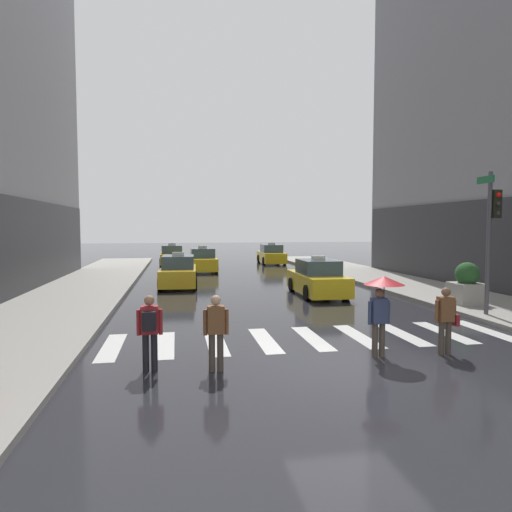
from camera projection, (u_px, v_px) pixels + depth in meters
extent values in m
plane|color=#26262B|center=(354.00, 372.00, 9.66)|extent=(160.00, 160.00, 0.00)
cube|color=silver|center=(112.00, 347.00, 11.67)|extent=(0.50, 2.80, 0.01)
cube|color=silver|center=(165.00, 345.00, 11.90)|extent=(0.50, 2.80, 0.01)
cube|color=silver|center=(216.00, 342.00, 12.14)|extent=(0.50, 2.80, 0.01)
cube|color=silver|center=(265.00, 340.00, 12.37)|extent=(0.50, 2.80, 0.01)
cube|color=silver|center=(312.00, 338.00, 12.61)|extent=(0.50, 2.80, 0.01)
cube|color=silver|center=(358.00, 336.00, 12.85)|extent=(0.50, 2.80, 0.01)
cube|color=silver|center=(402.00, 334.00, 13.08)|extent=(0.50, 2.80, 0.01)
cube|color=silver|center=(444.00, 332.00, 13.32)|extent=(0.50, 2.80, 0.01)
cube|color=silver|center=(485.00, 330.00, 13.55)|extent=(0.50, 2.80, 0.01)
cylinder|color=#47474C|center=(488.00, 244.00, 15.17)|extent=(0.14, 0.14, 4.80)
cube|color=black|center=(495.00, 204.00, 15.12)|extent=(0.30, 0.26, 0.95)
sphere|color=red|center=(499.00, 195.00, 14.97)|extent=(0.17, 0.17, 0.17)
sphere|color=#28231E|center=(498.00, 204.00, 14.99)|extent=(0.17, 0.17, 0.17)
sphere|color=#28231E|center=(498.00, 213.00, 15.01)|extent=(0.17, 0.17, 0.17)
cube|color=#196638|center=(485.00, 180.00, 15.20)|extent=(0.04, 0.84, 0.24)
cube|color=yellow|center=(317.00, 283.00, 20.53)|extent=(1.85, 4.52, 0.84)
cube|color=#384C5B|center=(318.00, 267.00, 20.38)|extent=(1.62, 2.12, 0.64)
cube|color=silver|center=(318.00, 258.00, 20.35)|extent=(0.60, 0.25, 0.18)
cylinder|color=black|center=(292.00, 285.00, 21.73)|extent=(0.23, 0.66, 0.66)
cylinder|color=black|center=(326.00, 284.00, 22.01)|extent=(0.23, 0.66, 0.66)
cylinder|color=black|center=(307.00, 293.00, 19.07)|extent=(0.23, 0.66, 0.66)
cylinder|color=black|center=(346.00, 292.00, 19.35)|extent=(0.23, 0.66, 0.66)
cube|color=#F2EAB2|center=(292.00, 277.00, 22.65)|extent=(0.20, 0.04, 0.14)
cube|color=#F2EAB2|center=(316.00, 276.00, 22.86)|extent=(0.20, 0.04, 0.14)
cube|color=gold|center=(178.00, 276.00, 23.58)|extent=(1.98, 4.57, 0.84)
cube|color=#384C5B|center=(178.00, 262.00, 23.43)|extent=(1.69, 2.16, 0.64)
cube|color=silver|center=(178.00, 254.00, 23.40)|extent=(0.61, 0.26, 0.18)
cylinder|color=black|center=(164.00, 277.00, 24.81)|extent=(0.25, 0.67, 0.66)
cylinder|color=black|center=(195.00, 277.00, 25.04)|extent=(0.25, 0.67, 0.66)
cylinder|color=black|center=(160.00, 283.00, 22.14)|extent=(0.25, 0.67, 0.66)
cylinder|color=black|center=(195.00, 283.00, 22.37)|extent=(0.25, 0.67, 0.66)
cube|color=#F2EAB2|center=(169.00, 271.00, 25.74)|extent=(0.20, 0.05, 0.14)
cube|color=#F2EAB2|center=(191.00, 271.00, 25.90)|extent=(0.20, 0.05, 0.14)
cube|color=yellow|center=(202.00, 263.00, 31.60)|extent=(1.84, 4.51, 0.84)
cube|color=#384C5B|center=(202.00, 253.00, 31.45)|extent=(1.62, 2.11, 0.64)
cube|color=silver|center=(202.00, 247.00, 31.42)|extent=(0.60, 0.24, 0.18)
cylinder|color=black|center=(189.00, 265.00, 32.78)|extent=(0.23, 0.66, 0.66)
cylinder|color=black|center=(213.00, 265.00, 33.09)|extent=(0.23, 0.66, 0.66)
cylinder|color=black|center=(191.00, 268.00, 30.13)|extent=(0.23, 0.66, 0.66)
cylinder|color=black|center=(216.00, 268.00, 30.44)|extent=(0.23, 0.66, 0.66)
cube|color=#F2EAB2|center=(192.00, 260.00, 33.71)|extent=(0.20, 0.04, 0.14)
cube|color=#F2EAB2|center=(209.00, 260.00, 33.94)|extent=(0.20, 0.04, 0.14)
cube|color=gold|center=(172.00, 258.00, 36.65)|extent=(1.85, 4.52, 0.84)
cube|color=#384C5B|center=(172.00, 249.00, 36.50)|extent=(1.62, 2.12, 0.64)
cube|color=silver|center=(172.00, 244.00, 36.48)|extent=(0.60, 0.25, 0.18)
cylinder|color=black|center=(162.00, 260.00, 37.83)|extent=(0.23, 0.66, 0.66)
cylinder|color=black|center=(182.00, 260.00, 38.15)|extent=(0.23, 0.66, 0.66)
cylinder|color=black|center=(161.00, 263.00, 35.18)|extent=(0.23, 0.66, 0.66)
cylinder|color=black|center=(183.00, 262.00, 35.50)|extent=(0.23, 0.66, 0.66)
cube|color=#F2EAB2|center=(164.00, 256.00, 38.75)|extent=(0.20, 0.04, 0.14)
cube|color=#F2EAB2|center=(179.00, 256.00, 38.99)|extent=(0.20, 0.04, 0.14)
cube|color=yellow|center=(271.00, 257.00, 38.13)|extent=(1.91, 4.54, 0.84)
cube|color=#384C5B|center=(271.00, 248.00, 37.98)|extent=(1.65, 2.14, 0.64)
cube|color=silver|center=(272.00, 244.00, 37.95)|extent=(0.61, 0.25, 0.18)
cylinder|color=black|center=(259.00, 259.00, 39.34)|extent=(0.24, 0.67, 0.66)
cylinder|color=black|center=(278.00, 259.00, 39.60)|extent=(0.24, 0.67, 0.66)
cylinder|color=black|center=(264.00, 261.00, 36.68)|extent=(0.24, 0.67, 0.66)
cylinder|color=black|center=(285.00, 261.00, 36.94)|extent=(0.24, 0.67, 0.66)
cube|color=#F2EAB2|center=(260.00, 255.00, 40.27)|extent=(0.20, 0.04, 0.14)
cube|color=#F2EAB2|center=(273.00, 255.00, 40.46)|extent=(0.20, 0.04, 0.14)
cylinder|color=#473D33|center=(375.00, 340.00, 10.75)|extent=(0.14, 0.14, 0.82)
cylinder|color=#473D33|center=(382.00, 340.00, 10.78)|extent=(0.14, 0.14, 0.82)
cube|color=#2D3856|center=(379.00, 311.00, 10.72)|extent=(0.36, 0.24, 0.60)
sphere|color=brown|center=(379.00, 293.00, 10.69)|extent=(0.22, 0.22, 0.22)
cylinder|color=#2D3856|center=(370.00, 313.00, 10.68)|extent=(0.09, 0.09, 0.55)
cylinder|color=#2D3856|center=(388.00, 312.00, 10.76)|extent=(0.09, 0.09, 0.55)
cylinder|color=#4C4C4C|center=(384.00, 298.00, 10.72)|extent=(0.02, 0.02, 1.00)
cone|color=maroon|center=(384.00, 280.00, 10.69)|extent=(0.96, 0.96, 0.20)
cylinder|color=black|center=(146.00, 353.00, 9.68)|extent=(0.14, 0.14, 0.82)
cylinder|color=black|center=(154.00, 352.00, 9.71)|extent=(0.14, 0.14, 0.82)
cube|color=maroon|center=(150.00, 320.00, 9.65)|extent=(0.36, 0.24, 0.60)
sphere|color=#9E7051|center=(149.00, 300.00, 9.62)|extent=(0.22, 0.22, 0.22)
cylinder|color=maroon|center=(139.00, 323.00, 9.62)|extent=(0.09, 0.09, 0.55)
cylinder|color=maroon|center=(161.00, 322.00, 9.70)|extent=(0.09, 0.09, 0.55)
cube|color=black|center=(149.00, 321.00, 9.43)|extent=(0.28, 0.18, 0.40)
cylinder|color=#473D33|center=(441.00, 338.00, 10.94)|extent=(0.14, 0.14, 0.82)
cylinder|color=#473D33|center=(448.00, 338.00, 10.98)|extent=(0.14, 0.14, 0.82)
cube|color=brown|center=(446.00, 309.00, 10.91)|extent=(0.36, 0.24, 0.60)
sphere|color=brown|center=(446.00, 292.00, 10.89)|extent=(0.22, 0.22, 0.22)
cylinder|color=brown|center=(437.00, 311.00, 10.88)|extent=(0.09, 0.09, 0.55)
cylinder|color=brown|center=(454.00, 311.00, 10.96)|extent=(0.09, 0.09, 0.55)
cube|color=maroon|center=(456.00, 320.00, 10.98)|extent=(0.10, 0.20, 0.28)
cylinder|color=#473D33|center=(212.00, 352.00, 9.69)|extent=(0.14, 0.14, 0.82)
cylinder|color=#473D33|center=(220.00, 352.00, 9.72)|extent=(0.14, 0.14, 0.82)
cube|color=brown|center=(216.00, 320.00, 9.66)|extent=(0.36, 0.24, 0.60)
sphere|color=tan|center=(216.00, 300.00, 9.64)|extent=(0.22, 0.22, 0.22)
cylinder|color=brown|center=(205.00, 322.00, 9.63)|extent=(0.09, 0.09, 0.55)
cylinder|color=brown|center=(227.00, 322.00, 9.71)|extent=(0.09, 0.09, 0.55)
cube|color=#A8A399|center=(467.00, 293.00, 17.40)|extent=(1.10, 1.10, 0.80)
sphere|color=#285628|center=(467.00, 274.00, 17.35)|extent=(0.90, 0.90, 0.90)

